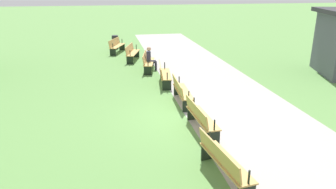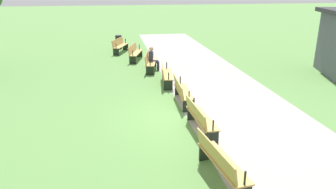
{
  "view_description": "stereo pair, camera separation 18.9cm",
  "coord_description": "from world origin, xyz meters",
  "px_view_note": "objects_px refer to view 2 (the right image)",
  "views": [
    {
      "loc": [
        9.55,
        -2.66,
        4.18
      ],
      "look_at": [
        0.0,
        -0.82,
        0.8
      ],
      "focal_mm": 34.06,
      "sensor_mm": 36.0,
      "label": 1
    },
    {
      "loc": [
        9.58,
        -2.47,
        4.18
      ],
      "look_at": [
        0.0,
        -0.82,
        0.8
      ],
      "focal_mm": 34.06,
      "sensor_mm": 36.0,
      "label": 2
    }
  ],
  "objects_px": {
    "trash_bin": "(119,42)",
    "person_seated": "(153,58)",
    "bench_2": "(150,61)",
    "bench_6": "(220,161)",
    "bench_0": "(120,45)",
    "bench_4": "(182,91)",
    "bench_5": "(200,117)",
    "bench_1": "(135,52)",
    "bench_3": "(166,73)"
  },
  "relations": [
    {
      "from": "bench_0",
      "to": "bench_4",
      "type": "bearing_deg",
      "value": 32.58
    },
    {
      "from": "bench_4",
      "to": "trash_bin",
      "type": "distance_m",
      "value": 11.32
    },
    {
      "from": "person_seated",
      "to": "bench_5",
      "type": "bearing_deg",
      "value": 15.02
    },
    {
      "from": "bench_5",
      "to": "bench_1",
      "type": "bearing_deg",
      "value": -175.37
    },
    {
      "from": "bench_4",
      "to": "trash_bin",
      "type": "bearing_deg",
      "value": -167.39
    },
    {
      "from": "bench_0",
      "to": "bench_5",
      "type": "distance_m",
      "value": 12.33
    },
    {
      "from": "bench_1",
      "to": "bench_6",
      "type": "height_order",
      "value": "same"
    },
    {
      "from": "bench_0",
      "to": "bench_1",
      "type": "bearing_deg",
      "value": 39.54
    },
    {
      "from": "bench_2",
      "to": "bench_4",
      "type": "xyz_separation_m",
      "value": [
        4.92,
        0.6,
        0.0
      ]
    },
    {
      "from": "bench_3",
      "to": "bench_6",
      "type": "xyz_separation_m",
      "value": [
        7.43,
        0.0,
        0.0
      ]
    },
    {
      "from": "bench_4",
      "to": "trash_bin",
      "type": "relative_size",
      "value": 2.18
    },
    {
      "from": "bench_5",
      "to": "trash_bin",
      "type": "relative_size",
      "value": 2.18
    },
    {
      "from": "bench_1",
      "to": "bench_2",
      "type": "height_order",
      "value": "same"
    },
    {
      "from": "bench_6",
      "to": "trash_bin",
      "type": "distance_m",
      "value": 16.19
    },
    {
      "from": "bench_0",
      "to": "bench_3",
      "type": "distance_m",
      "value": 7.43
    },
    {
      "from": "bench_1",
      "to": "person_seated",
      "type": "bearing_deg",
      "value": 34.26
    },
    {
      "from": "bench_6",
      "to": "trash_bin",
      "type": "relative_size",
      "value": 2.21
    },
    {
      "from": "bench_3",
      "to": "trash_bin",
      "type": "bearing_deg",
      "value": -161.15
    },
    {
      "from": "bench_3",
      "to": "bench_4",
      "type": "xyz_separation_m",
      "value": [
        2.47,
        0.2,
        0.0
      ]
    },
    {
      "from": "bench_3",
      "to": "bench_5",
      "type": "height_order",
      "value": "same"
    },
    {
      "from": "bench_5",
      "to": "person_seated",
      "type": "height_order",
      "value": "person_seated"
    },
    {
      "from": "trash_bin",
      "to": "person_seated",
      "type": "bearing_deg",
      "value": 14.42
    },
    {
      "from": "bench_2",
      "to": "trash_bin",
      "type": "relative_size",
      "value": 2.22
    },
    {
      "from": "bench_2",
      "to": "bench_5",
      "type": "height_order",
      "value": "same"
    },
    {
      "from": "bench_3",
      "to": "person_seated",
      "type": "bearing_deg",
      "value": -167.58
    },
    {
      "from": "bench_2",
      "to": "bench_4",
      "type": "relative_size",
      "value": 1.02
    },
    {
      "from": "bench_5",
      "to": "bench_0",
      "type": "bearing_deg",
      "value": -173.05
    },
    {
      "from": "bench_0",
      "to": "trash_bin",
      "type": "distance_m",
      "value": 1.45
    },
    {
      "from": "bench_3",
      "to": "bench_5",
      "type": "distance_m",
      "value": 4.96
    },
    {
      "from": "bench_0",
      "to": "bench_1",
      "type": "relative_size",
      "value": 0.99
    },
    {
      "from": "bench_0",
      "to": "trash_bin",
      "type": "xyz_separation_m",
      "value": [
        -1.45,
        -0.03,
        -0.03
      ]
    },
    {
      "from": "bench_0",
      "to": "bench_4",
      "type": "distance_m",
      "value": 9.89
    },
    {
      "from": "bench_0",
      "to": "bench_2",
      "type": "bearing_deg",
      "value": 37.22
    },
    {
      "from": "bench_0",
      "to": "trash_bin",
      "type": "bearing_deg",
      "value": -157.8
    },
    {
      "from": "bench_3",
      "to": "bench_6",
      "type": "height_order",
      "value": "same"
    },
    {
      "from": "bench_0",
      "to": "person_seated",
      "type": "distance_m",
      "value": 4.95
    },
    {
      "from": "bench_4",
      "to": "bench_2",
      "type": "bearing_deg",
      "value": -170.71
    },
    {
      "from": "bench_3",
      "to": "bench_5",
      "type": "relative_size",
      "value": 1.01
    },
    {
      "from": "bench_6",
      "to": "trash_bin",
      "type": "height_order",
      "value": "same"
    },
    {
      "from": "bench_2",
      "to": "bench_5",
      "type": "relative_size",
      "value": 1.02
    },
    {
      "from": "bench_1",
      "to": "bench_5",
      "type": "height_order",
      "value": "same"
    },
    {
      "from": "bench_0",
      "to": "bench_6",
      "type": "bearing_deg",
      "value": 27.94
    },
    {
      "from": "person_seated",
      "to": "trash_bin",
      "type": "distance_m",
      "value": 6.35
    },
    {
      "from": "bench_2",
      "to": "bench_6",
      "type": "distance_m",
      "value": 9.89
    },
    {
      "from": "bench_6",
      "to": "bench_5",
      "type": "bearing_deg",
      "value": 168.37
    },
    {
      "from": "bench_1",
      "to": "bench_3",
      "type": "height_order",
      "value": "same"
    },
    {
      "from": "bench_1",
      "to": "bench_3",
      "type": "bearing_deg",
      "value": 27.92
    },
    {
      "from": "bench_4",
      "to": "bench_5",
      "type": "height_order",
      "value": "same"
    },
    {
      "from": "bench_0",
      "to": "bench_4",
      "type": "relative_size",
      "value": 1.01
    },
    {
      "from": "bench_6",
      "to": "bench_1",
      "type": "bearing_deg",
      "value": 177.65
    }
  ]
}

